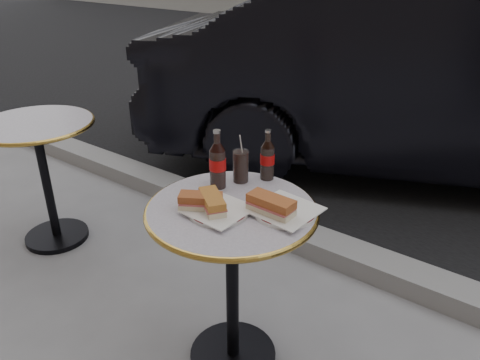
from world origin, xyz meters
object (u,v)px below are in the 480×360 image
Objects in this scene: parked_car at (443,79)px; bistro_table at (232,289)px; cola_bottle_right at (268,155)px; plate_right at (285,212)px; cola_glass at (241,166)px; plate_left at (219,211)px; cola_bottle_left at (217,159)px.

bistro_table is at bearing 155.01° from parked_car.
parked_car is at bearing 87.54° from cola_bottle_right.
cola_glass is (-0.27, 0.11, 0.06)m from plate_right.
plate_left is at bearing -143.96° from plate_right.
cola_bottle_left is at bearing 176.55° from plate_right.
cola_bottle_left reaches higher than cola_glass.
parked_car is at bearing 88.46° from bistro_table.
plate_right is at bearing -3.45° from cola_bottle_left.
cola_bottle_right is 0.05× the size of parked_car.
cola_bottle_right reaches higher than plate_right.
cola_bottle_left reaches higher than plate_right.
cola_glass reaches higher than bistro_table.
parked_car reaches higher than cola_glass.
cola_glass is (-0.07, -0.08, -0.04)m from cola_bottle_right.
plate_left is at bearing -87.09° from cola_bottle_right.
cola_bottle_right is (-0.02, 0.33, 0.10)m from plate_left.
parked_car reaches higher than cola_bottle_left.
parked_car is (-0.11, 2.38, -0.03)m from plate_right.
parked_car is at bearing 92.65° from plate_right.
plate_right is at bearing -21.95° from cola_glass.
cola_bottle_right is (-0.03, 0.27, 0.47)m from bistro_table.
bistro_table is at bearing 79.17° from plate_left.
plate_right is (0.19, 0.14, 0.00)m from plate_left.
cola_bottle_right is at bearing 49.35° from cola_glass.
bistro_table is 5.70× the size of cola_glass.
cola_glass is 0.03× the size of parked_car.
plate_left is 0.05× the size of parked_car.
cola_bottle_left is (-0.32, 0.02, 0.11)m from plate_right.
parked_car is (0.20, 2.36, -0.14)m from cola_bottle_left.
bistro_table is 3.31× the size of plate_right.
bistro_table is 0.54m from cola_bottle_right.
plate_left is at bearing -50.55° from cola_bottle_left.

